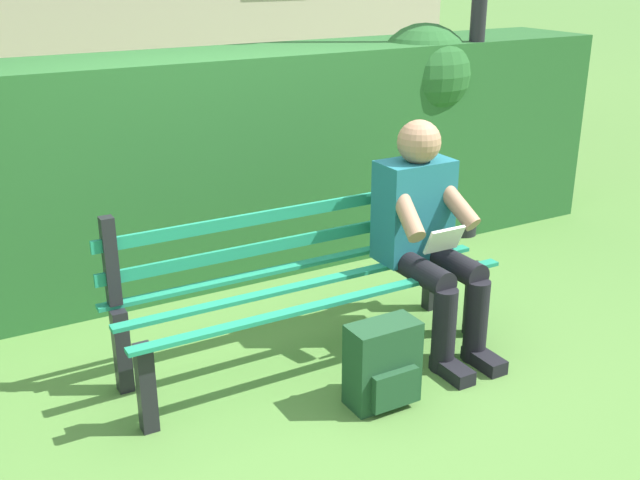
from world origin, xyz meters
name	(u,v)px	position (x,y,z in m)	size (l,w,h in m)	color
ground	(310,360)	(0.00, 0.00, 0.00)	(60.00, 60.00, 0.00)	#517F38
park_bench	(303,279)	(0.00, -0.07, 0.42)	(1.94, 0.52, 0.85)	black
person_seated	(427,231)	(-0.62, 0.10, 0.61)	(0.44, 0.73, 1.16)	#1E6672
hedge_backdrop	(145,170)	(0.37, -1.35, 0.71)	(6.59, 0.80, 1.49)	#265B28
backpack	(383,365)	(-0.10, 0.49, 0.19)	(0.32, 0.24, 0.39)	#1E4728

